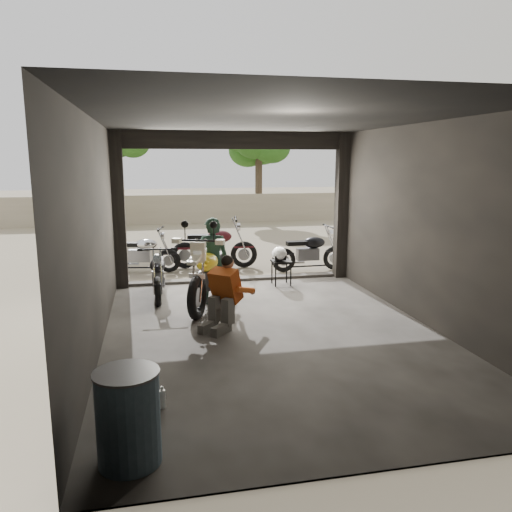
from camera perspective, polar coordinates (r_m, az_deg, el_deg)
name	(u,v)px	position (r m, az deg, el deg)	size (l,w,h in m)	color
ground	(273,335)	(7.70, 1.91, -9.00)	(80.00, 80.00, 0.00)	#7A6D56
garage	(265,246)	(7.88, 1.02, 1.11)	(7.00, 7.13, 3.20)	#2D2B28
boundary_wall	(194,209)	(21.19, -7.15, 5.38)	(18.00, 0.30, 1.20)	gray
tree_left	(113,122)	(19.61, -16.06, 14.51)	(2.20, 2.20, 5.60)	#382B1E
tree_right	(259,137)	(21.53, 0.31, 13.43)	(2.20, 2.20, 5.00)	#382B1E
main_bike	(209,270)	(8.98, -5.35, -1.64)	(0.83, 2.03, 1.35)	white
left_bike	(158,271)	(9.76, -11.15, -1.69)	(0.64, 1.55, 1.05)	black
outside_bike_a	(142,250)	(12.02, -12.94, 0.64)	(0.65, 1.58, 1.07)	black
outside_bike_b	(214,243)	(12.23, -4.80, 1.46)	(0.75, 1.83, 1.24)	#4B1218
outside_bike_c	(310,249)	(11.94, 6.15, 0.84)	(0.66, 1.61, 1.09)	black
rider	(213,261)	(9.09, -4.96, -0.63)	(0.59, 0.39, 1.62)	black
mechanic	(221,295)	(7.74, -4.00, -4.52)	(0.57, 0.78, 1.13)	#C15319
stool	(281,264)	(10.50, 2.91, -0.93)	(0.39, 0.39, 0.54)	black
helmet	(279,254)	(10.43, 2.67, 0.25)	(0.31, 0.33, 0.30)	white
oil_drum	(128,419)	(4.65, -14.39, -17.61)	(0.55, 0.55, 0.85)	#466377
sign_post	(394,205)	(11.43, 15.49, 5.68)	(0.82, 0.08, 2.45)	black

